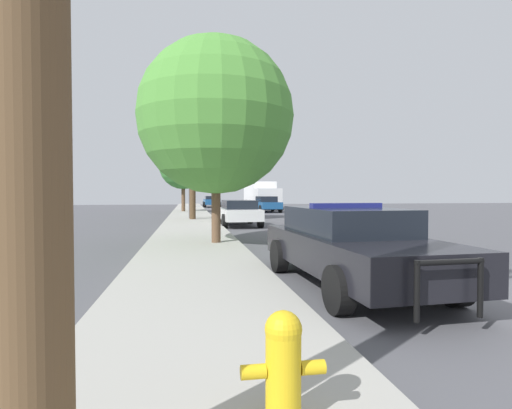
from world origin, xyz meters
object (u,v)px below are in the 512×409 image
(car_background_oncoming, at_px, (267,204))
(tree_sidewalk_near, at_px, (216,116))
(police_car, at_px, (350,244))
(car_background_distant, at_px, (212,201))
(car_background_midblock, at_px, (238,212))
(tree_sidewalk_mid, at_px, (192,144))
(traffic_light, at_px, (215,167))
(fire_hydrant, at_px, (283,363))
(box_truck, at_px, (261,194))
(tree_sidewalk_far, at_px, (183,166))

(car_background_oncoming, xyz_separation_m, tree_sidewalk_near, (-6.15, -22.62, 3.40))
(police_car, relative_size, car_background_distant, 1.20)
(car_background_midblock, height_order, tree_sidewalk_mid, tree_sidewalk_mid)
(tree_sidewalk_near, bearing_deg, car_background_distant, 86.88)
(traffic_light, distance_m, car_background_oncoming, 11.53)
(fire_hydrant, distance_m, traffic_light, 23.08)
(car_background_oncoming, height_order, tree_sidewalk_near, tree_sidewalk_near)
(police_car, relative_size, box_truck, 0.66)
(car_background_distant, height_order, tree_sidewalk_far, tree_sidewalk_far)
(car_background_distant, bearing_deg, car_background_midblock, -91.41)
(car_background_oncoming, bearing_deg, traffic_light, 59.40)
(traffic_light, xyz_separation_m, tree_sidewalk_mid, (-1.42, -0.99, 1.33))
(police_car, height_order, box_truck, box_truck)
(traffic_light, distance_m, tree_sidewalk_near, 12.79)
(box_truck, bearing_deg, tree_sidewalk_mid, 65.04)
(tree_sidewalk_far, bearing_deg, car_background_midblock, -78.50)
(box_truck, relative_size, tree_sidewalk_mid, 1.21)
(car_background_distant, bearing_deg, fire_hydrant, -93.65)
(police_car, xyz_separation_m, fire_hydrant, (-2.31, -4.30, -0.23))
(fire_hydrant, bearing_deg, car_background_oncoming, 78.96)
(fire_hydrant, relative_size, traffic_light, 0.17)
(traffic_light, xyz_separation_m, car_background_distant, (1.14, 23.06, -2.62))
(car_background_midblock, xyz_separation_m, tree_sidewalk_far, (-2.99, 14.71, 3.37))
(traffic_light, height_order, tree_sidewalk_far, tree_sidewalk_far)
(fire_hydrant, xyz_separation_m, box_truck, (7.17, 39.83, 1.06))
(fire_hydrant, bearing_deg, tree_sidewalk_near, 88.63)
(tree_sidewalk_mid, bearing_deg, fire_hydrant, -89.04)
(tree_sidewalk_mid, bearing_deg, car_background_oncoming, 58.13)
(traffic_light, xyz_separation_m, tree_sidewalk_near, (-0.81, -12.74, 0.79))
(police_car, bearing_deg, box_truck, -100.45)
(box_truck, bearing_deg, car_background_midblock, 74.39)
(car_background_midblock, distance_m, tree_sidewalk_near, 8.73)
(car_background_oncoming, bearing_deg, box_truck, -98.47)
(fire_hydrant, relative_size, tree_sidewalk_near, 0.12)
(traffic_light, relative_size, tree_sidewalk_far, 0.75)
(police_car, height_order, fire_hydrant, police_car)
(car_background_oncoming, relative_size, tree_sidewalk_far, 0.75)
(car_background_oncoming, height_order, tree_sidewalk_far, tree_sidewalk_far)
(fire_hydrant, relative_size, tree_sidewalk_mid, 0.12)
(traffic_light, bearing_deg, car_background_oncoming, 61.61)
(fire_hydrant, height_order, car_background_midblock, car_background_midblock)
(tree_sidewalk_near, bearing_deg, tree_sidewalk_mid, 92.97)
(box_truck, bearing_deg, tree_sidewalk_far, 38.82)
(fire_hydrant, relative_size, tree_sidewalk_far, 0.13)
(tree_sidewalk_near, xyz_separation_m, tree_sidewalk_mid, (-0.61, 11.75, 0.54))
(car_background_oncoming, relative_size, tree_sidewalk_near, 0.70)
(box_truck, height_order, tree_sidewalk_mid, tree_sidewalk_mid)
(car_background_midblock, bearing_deg, police_car, -90.39)
(car_background_oncoming, xyz_separation_m, tree_sidewalk_far, (-7.44, -0.07, 3.36))
(car_background_midblock, relative_size, box_truck, 0.57)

